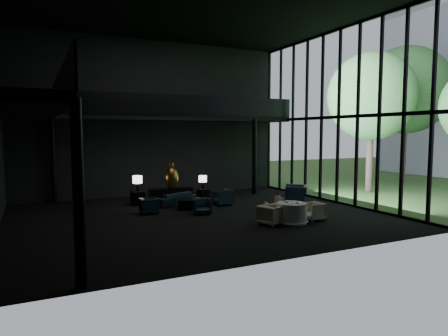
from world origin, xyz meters
name	(u,v)px	position (x,y,z in m)	size (l,w,h in m)	color
floor	(199,216)	(0.00, 0.00, 0.00)	(14.00, 12.00, 0.02)	black
ceiling	(198,7)	(0.00, 0.00, 8.00)	(14.00, 12.00, 0.02)	black
wall_back	(155,119)	(0.00, 6.00, 4.00)	(14.00, 0.04, 8.00)	black
wall_front	(288,104)	(0.00, -6.00, 4.00)	(14.00, 0.04, 8.00)	black
curtain_wall	(339,117)	(6.95, 0.00, 4.00)	(0.20, 12.00, 8.00)	black
mezzanine_left	(25,110)	(-6.00, 0.00, 4.00)	(2.00, 12.00, 0.25)	black
mezzanine_back	(180,118)	(1.00, 5.00, 4.00)	(12.00, 2.00, 0.25)	black
railing_left	(58,93)	(-5.00, 0.00, 4.60)	(0.06, 12.00, 1.00)	black
railing_back	(187,105)	(1.00, 4.00, 4.60)	(12.00, 0.06, 1.00)	black
column_sw	(79,195)	(-5.00, -5.70, 2.00)	(0.24, 0.24, 4.00)	black
column_nw	(53,160)	(-5.00, 5.70, 2.00)	(0.24, 0.24, 4.00)	black
column_ne	(254,157)	(4.80, 4.00, 2.00)	(0.24, 0.24, 4.00)	black
tree_near	(371,97)	(11.00, 2.00, 5.23)	(4.80, 4.80, 7.65)	#382D23
tree_far	(406,90)	(16.00, 4.00, 5.99)	(5.60, 5.60, 8.80)	#382D23
console	(171,195)	(0.01, 3.57, 0.33)	(2.06, 0.47, 0.66)	black
bronze_urn	(172,177)	(0.01, 3.47, 1.18)	(0.66, 0.66, 1.23)	olive
side_table_left	(138,198)	(-1.59, 3.51, 0.31)	(0.56, 0.56, 0.61)	black
table_lamp_left	(137,180)	(-1.59, 3.52, 1.13)	(0.43, 0.43, 0.72)	black
side_table_right	(203,194)	(1.61, 3.46, 0.27)	(0.48, 0.48, 0.53)	black
table_lamp_right	(203,179)	(1.61, 3.49, 1.00)	(0.39, 0.39, 0.66)	black
sofa	(174,197)	(-0.09, 2.78, 0.37)	(1.87, 0.55, 0.73)	black
lounge_armchair_west	(149,206)	(-1.64, 1.34, 0.32)	(0.63, 0.59, 0.65)	black
lounge_armchair_east	(222,196)	(1.88, 1.80, 0.41)	(0.79, 0.74, 0.82)	#223338
lounge_armchair_south	(202,206)	(0.25, 0.33, 0.31)	(0.61, 0.57, 0.62)	black
window_armchair	(296,190)	(5.53, 1.22, 0.55)	(1.25, 0.81, 1.09)	black
coffee_table	(190,204)	(0.20, 1.59, 0.21)	(0.96, 0.96, 0.43)	black
dining_table	(292,214)	(2.56, -2.61, 0.33)	(1.23, 1.23, 0.75)	white
dining_chair_north	(275,210)	(2.49, -1.63, 0.31)	(0.60, 0.56, 0.62)	beige
dining_chair_east	(313,211)	(3.61, -2.50, 0.34)	(0.67, 0.62, 0.68)	#BBB5A0
dining_chair_west	(271,214)	(1.75, -2.48, 0.40)	(0.78, 0.73, 0.80)	beige
child	(278,199)	(2.62, -1.62, 0.72)	(0.26, 0.26, 0.56)	#DF9EBB
plate_a	(290,204)	(2.36, -2.77, 0.76)	(0.25, 0.25, 0.02)	white
plate_b	(295,202)	(2.81, -2.46, 0.76)	(0.20, 0.20, 0.01)	white
saucer	(300,202)	(2.86, -2.69, 0.76)	(0.15, 0.15, 0.01)	white
coffee_cup	(297,202)	(2.73, -2.67, 0.79)	(0.09, 0.09, 0.06)	white
cereal_bowl	(287,201)	(2.44, -2.46, 0.79)	(0.18, 0.18, 0.09)	white
cream_pot	(298,203)	(2.61, -2.89, 0.79)	(0.07, 0.07, 0.08)	#99999E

